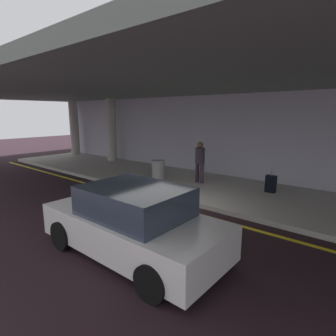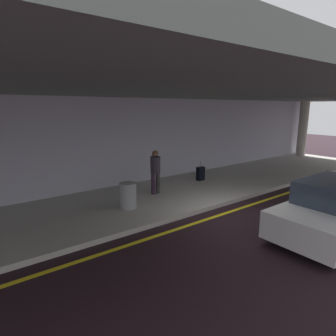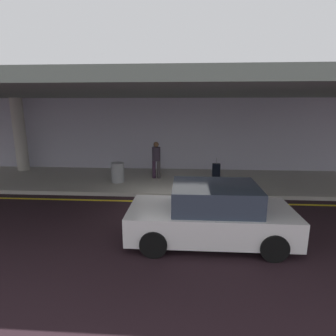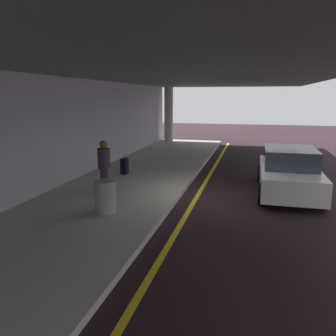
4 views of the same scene
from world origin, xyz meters
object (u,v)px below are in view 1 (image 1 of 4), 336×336
traveler_with_luggage (200,160)px  trash_bin_steel (158,170)px  support_column_far_left (74,128)px  car_white (133,222)px  support_column_left_mid (111,130)px  suitcase_upright_primary (271,184)px

traveler_with_luggage → trash_bin_steel: size_ratio=1.98×
support_column_far_left → car_white: size_ratio=0.89×
car_white → trash_bin_steel: car_white is taller
support_column_left_mid → traveler_with_luggage: size_ratio=2.17×
support_column_far_left → support_column_left_mid: (4.00, 0.00, 0.00)m
support_column_far_left → suitcase_upright_primary: 13.96m
car_white → traveler_with_luggage: traveler_with_luggage is taller
car_white → suitcase_upright_primary: bearing=79.6°
support_column_left_mid → car_white: 11.42m
suitcase_upright_primary → car_white: bearing=-96.7°
car_white → suitcase_upright_primary: size_ratio=4.56×
support_column_left_mid → trash_bin_steel: support_column_left_mid is taller
support_column_far_left → car_white: support_column_far_left is taller
car_white → trash_bin_steel: 6.05m
car_white → traveler_with_luggage: (-2.00, 5.61, 0.40)m
support_column_left_mid → traveler_with_luggage: support_column_left_mid is taller
support_column_left_mid → trash_bin_steel: 5.97m
traveler_with_luggage → suitcase_upright_primary: bearing=-62.1°
support_column_far_left → traveler_with_luggage: bearing=-6.2°
support_column_far_left → traveler_with_luggage: size_ratio=2.17×
support_column_far_left → traveler_with_luggage: (11.08, -1.20, -0.86)m
support_column_left_mid → traveler_with_luggage: bearing=-9.7°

